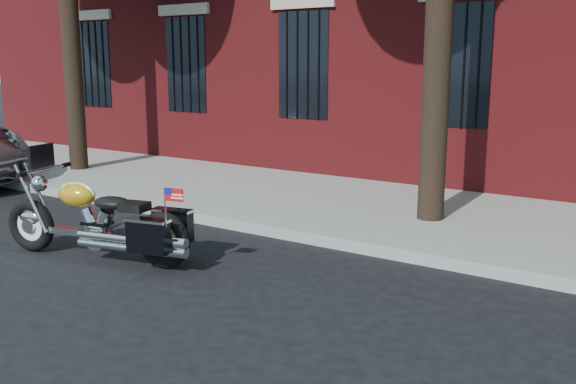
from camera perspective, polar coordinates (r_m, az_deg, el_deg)
The scene contains 4 objects.
ground at distance 6.87m, azimuth -0.73°, elevation -7.80°, with size 120.00×120.00×0.00m, color black.
curb at distance 7.96m, azimuth 5.00°, elevation -4.55°, with size 40.00×0.16×0.15m, color gray.
sidewalk at distance 9.59m, azimuth 10.53°, elevation -1.92°, with size 40.00×3.60×0.15m, color gray.
motorcycle at distance 7.66m, azimuth -16.11°, elevation -2.73°, with size 2.63×1.11×1.32m.
Camera 1 is at (3.72, -5.30, 2.27)m, focal length 40.00 mm.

